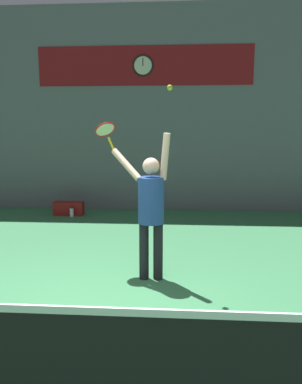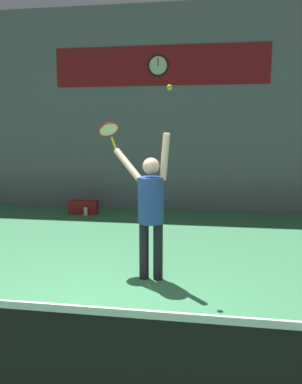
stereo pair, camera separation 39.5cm
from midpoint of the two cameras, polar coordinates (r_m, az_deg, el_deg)
name	(u,v)px [view 1 (the left image)]	position (r m, az deg, el deg)	size (l,w,h in m)	color
ground_plane	(95,331)	(4.12, -11.45, -20.13)	(18.00, 18.00, 0.00)	#387A4C
back_wall	(145,110)	(9.48, -2.19, 12.35)	(18.00, 0.10, 5.00)	slate
sponsor_banner	(144,66)	(9.53, -2.27, 18.69)	(5.21, 0.02, 0.93)	maroon
scoreboard_clock	(143,66)	(9.51, -2.49, 18.71)	(0.51, 0.05, 0.51)	beige
court_net	(47,373)	(2.77, -20.01, -24.54)	(8.09, 0.07, 1.06)	#333333
tennis_player	(151,205)	(4.98, -2.35, -2.07)	(0.86, 0.54, 1.99)	black
tennis_racket	(106,131)	(5.47, -9.01, 9.19)	(0.40, 0.41, 0.41)	yellow
tennis_ball	(170,88)	(4.85, 0.47, 15.63)	(0.07, 0.07, 0.07)	#CCDB2D
water_bottle	(72,212)	(9.03, -13.23, -3.03)	(0.09, 0.09, 0.25)	silver
equipment_bag	(69,208)	(9.23, -13.63, -2.45)	(0.70, 0.26, 0.32)	maroon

